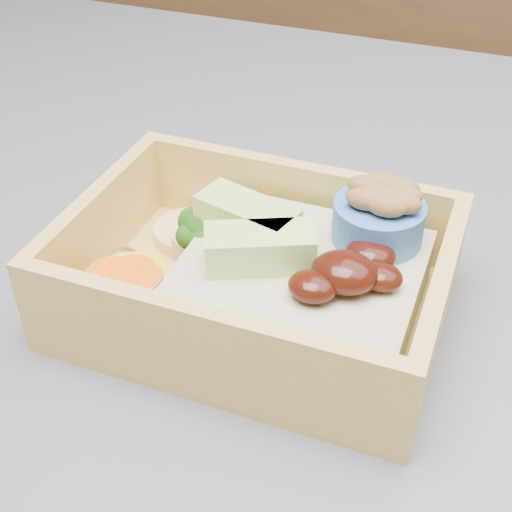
% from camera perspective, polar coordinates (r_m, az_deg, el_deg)
% --- Properties ---
extents(bento_box, '(0.20, 0.15, 0.07)m').
position_cam_1_polar(bento_box, '(0.39, 1.07, -1.55)').
color(bento_box, '#DFB95C').
rests_on(bento_box, island).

